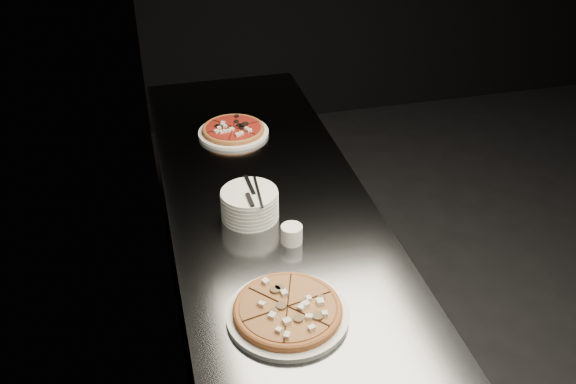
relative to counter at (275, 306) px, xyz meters
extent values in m
cube|color=black|center=(-0.37, 0.00, 0.94)|extent=(0.02, 5.00, 2.80)
cube|color=slate|center=(0.00, 0.00, -0.01)|extent=(0.70, 2.40, 0.90)
cube|color=slate|center=(0.00, 0.00, 0.45)|extent=(0.74, 2.44, 0.02)
cylinder|color=white|center=(-0.08, -0.53, 0.47)|extent=(0.36, 0.36, 0.02)
cylinder|color=#B56A36|center=(-0.08, -0.53, 0.48)|extent=(0.37, 0.37, 0.01)
torus|color=#B56A36|center=(-0.08, -0.53, 0.49)|extent=(0.37, 0.37, 0.02)
cylinder|color=#D99048|center=(-0.08, -0.53, 0.49)|extent=(0.33, 0.33, 0.01)
cylinder|color=white|center=(-0.04, 0.62, 0.47)|extent=(0.31, 0.31, 0.01)
cylinder|color=#B56A36|center=(-0.04, 0.62, 0.48)|extent=(0.31, 0.31, 0.01)
torus|color=#B56A36|center=(-0.04, 0.62, 0.49)|extent=(0.32, 0.32, 0.02)
cylinder|color=maroon|center=(-0.04, 0.62, 0.49)|extent=(0.28, 0.28, 0.01)
cylinder|color=white|center=(-0.09, -0.01, 0.47)|extent=(0.20, 0.20, 0.01)
cylinder|color=white|center=(-0.09, -0.01, 0.48)|extent=(0.20, 0.20, 0.01)
cylinder|color=white|center=(-0.09, -0.01, 0.50)|extent=(0.20, 0.20, 0.01)
cylinder|color=white|center=(-0.09, -0.01, 0.51)|extent=(0.20, 0.20, 0.01)
cylinder|color=white|center=(-0.09, -0.01, 0.53)|extent=(0.20, 0.20, 0.01)
cylinder|color=white|center=(-0.09, -0.01, 0.54)|extent=(0.20, 0.20, 0.01)
cylinder|color=white|center=(-0.09, -0.01, 0.56)|extent=(0.20, 0.20, 0.01)
cube|color=#BABEC2|center=(-0.08, 0.03, 0.57)|extent=(0.02, 0.13, 0.00)
cube|color=black|center=(-0.10, -0.06, 0.57)|extent=(0.02, 0.08, 0.01)
cube|color=#BABEC2|center=(-0.06, -0.02, 0.57)|extent=(0.06, 0.20, 0.00)
cylinder|color=white|center=(0.02, -0.19, 0.49)|extent=(0.07, 0.07, 0.06)
cylinder|color=black|center=(0.02, -0.19, 0.52)|extent=(0.06, 0.06, 0.01)
camera|label=1|loc=(-0.41, -1.84, 1.78)|focal=40.00mm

